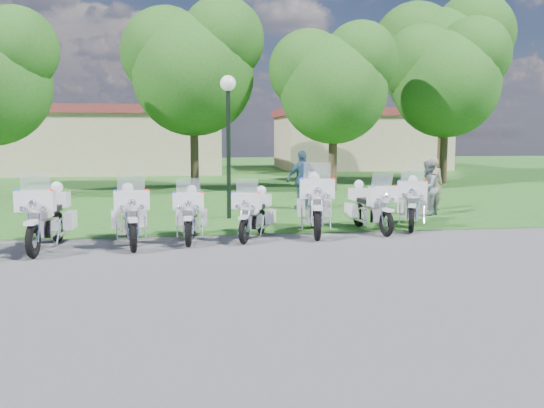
{
  "coord_description": "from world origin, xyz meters",
  "views": [
    {
      "loc": [
        -1.19,
        -11.28,
        2.41
      ],
      "look_at": [
        0.63,
        1.2,
        0.95
      ],
      "focal_mm": 40.0,
      "sensor_mm": 36.0,
      "label": 1
    }
  ],
  "objects": [
    {
      "name": "ground",
      "position": [
        0.0,
        0.0,
        0.0
      ],
      "size": [
        100.0,
        100.0,
        0.0
      ],
      "primitive_type": "plane",
      "color": "#4D4D51",
      "rests_on": "ground"
    },
    {
      "name": "grass_lawn",
      "position": [
        0.0,
        27.0,
        0.0
      ],
      "size": [
        100.0,
        48.0,
        0.01
      ],
      "primitive_type": "cube",
      "color": "#25551B",
      "rests_on": "ground"
    },
    {
      "name": "motorcycle_1",
      "position": [
        -4.05,
        1.91,
        0.7
      ],
      "size": [
        0.9,
        2.48,
        1.66
      ],
      "rotation": [
        0.0,
        0.0,
        3.07
      ],
      "color": "black",
      "rests_on": "ground"
    },
    {
      "name": "motorcycle_2",
      "position": [
        -2.38,
        2.17,
        0.66
      ],
      "size": [
        0.98,
        2.36,
        1.59
      ],
      "rotation": [
        0.0,
        0.0,
        3.28
      ],
      "color": "black",
      "rests_on": "ground"
    },
    {
      "name": "motorcycle_3",
      "position": [
        -1.06,
        2.54,
        0.61
      ],
      "size": [
        0.8,
        2.19,
        1.47
      ],
      "rotation": [
        0.0,
        0.0,
        3.07
      ],
      "color": "black",
      "rests_on": "ground"
    },
    {
      "name": "motorcycle_4",
      "position": [
        0.42,
        2.61,
        0.59
      ],
      "size": [
        1.18,
        2.0,
        1.42
      ],
      "rotation": [
        0.0,
        0.0,
        2.76
      ],
      "color": "black",
      "rests_on": "ground"
    },
    {
      "name": "motorcycle_5",
      "position": [
        1.97,
        3.08,
        0.74
      ],
      "size": [
        1.13,
        2.62,
        1.77
      ],
      "rotation": [
        0.0,
        0.0,
        2.97
      ],
      "color": "black",
      "rests_on": "ground"
    },
    {
      "name": "motorcycle_6",
      "position": [
        3.4,
        3.23,
        0.62
      ],
      "size": [
        0.91,
        2.22,
        1.49
      ],
      "rotation": [
        0.0,
        0.0,
        3.27
      ],
      "color": "black",
      "rests_on": "ground"
    },
    {
      "name": "motorcycle_7",
      "position": [
        4.67,
        3.66,
        0.67
      ],
      "size": [
        1.32,
        2.25,
        1.59
      ],
      "rotation": [
        0.0,
        0.0,
        2.77
      ],
      "color": "black",
      "rests_on": "ground"
    },
    {
      "name": "lamp_post",
      "position": [
        0.07,
        5.91,
        3.06
      ],
      "size": [
        0.44,
        0.44,
        4.04
      ],
      "color": "black",
      "rests_on": "ground"
    },
    {
      "name": "tree_1",
      "position": [
        -0.77,
        15.71,
        5.47
      ],
      "size": [
        6.2,
        5.29,
        8.27
      ],
      "color": "#38281C",
      "rests_on": "ground"
    },
    {
      "name": "tree_2",
      "position": [
        5.04,
        13.9,
        4.69
      ],
      "size": [
        5.32,
        4.54,
        7.09
      ],
      "color": "#38281C",
      "rests_on": "ground"
    },
    {
      "name": "tree_3",
      "position": [
        11.3,
        16.78,
        5.27
      ],
      "size": [
        5.98,
        5.1,
        7.97
      ],
      "color": "#38281C",
      "rests_on": "ground"
    },
    {
      "name": "tree_4",
      "position": [
        12.86,
        20.72,
        6.6
      ],
      "size": [
        7.48,
        6.38,
        9.98
      ],
      "color": "#38281C",
      "rests_on": "ground"
    },
    {
      "name": "building_west",
      "position": [
        -6.0,
        28.0,
        2.07
      ],
      "size": [
        14.56,
        8.32,
        4.1
      ],
      "color": "tan",
      "rests_on": "ground"
    },
    {
      "name": "building_east",
      "position": [
        11.0,
        30.0,
        2.07
      ],
      "size": [
        11.44,
        7.28,
        4.1
      ],
      "color": "tan",
      "rests_on": "ground"
    },
    {
      "name": "bystander_a",
      "position": [
        6.63,
        6.92,
        0.83
      ],
      "size": [
        0.71,
        0.59,
        1.66
      ],
      "primitive_type": "imported",
      "rotation": [
        0.0,
        0.0,
        2.77
      ],
      "color": "gray",
      "rests_on": "ground"
    },
    {
      "name": "bystander_b",
      "position": [
        5.96,
        5.73,
        0.81
      ],
      "size": [
        1.0,
        0.99,
        1.63
      ],
      "primitive_type": "imported",
      "rotation": [
        0.0,
        0.0,
        -2.41
      ],
      "color": "gray",
      "rests_on": "ground"
    },
    {
      "name": "bystander_c",
      "position": [
        2.57,
        7.71,
        0.94
      ],
      "size": [
        1.17,
        0.68,
        1.88
      ],
      "primitive_type": "imported",
      "rotation": [
        0.0,
        0.0,
        3.35
      ],
      "color": "#2D4B6D",
      "rests_on": "ground"
    }
  ]
}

